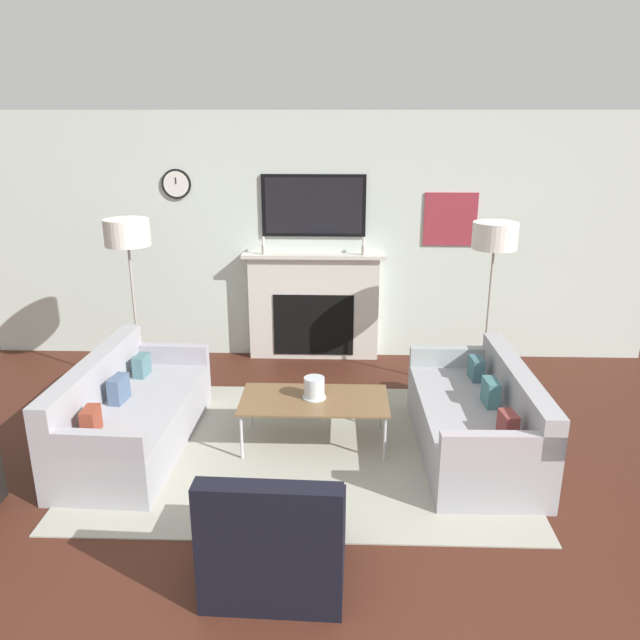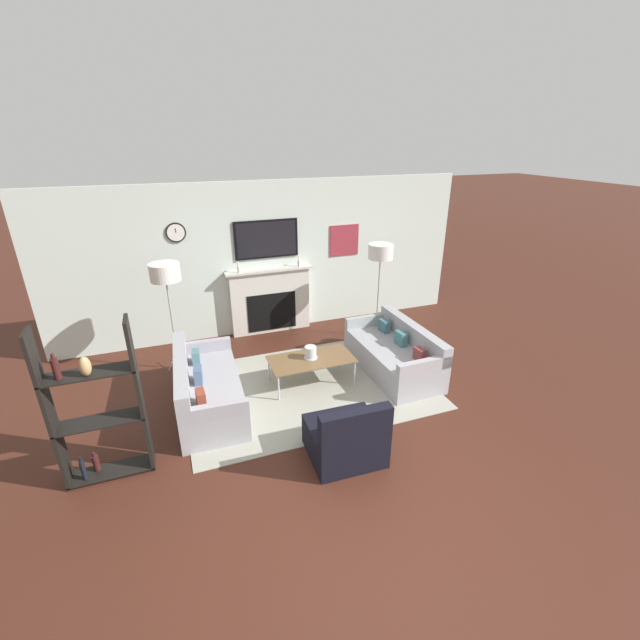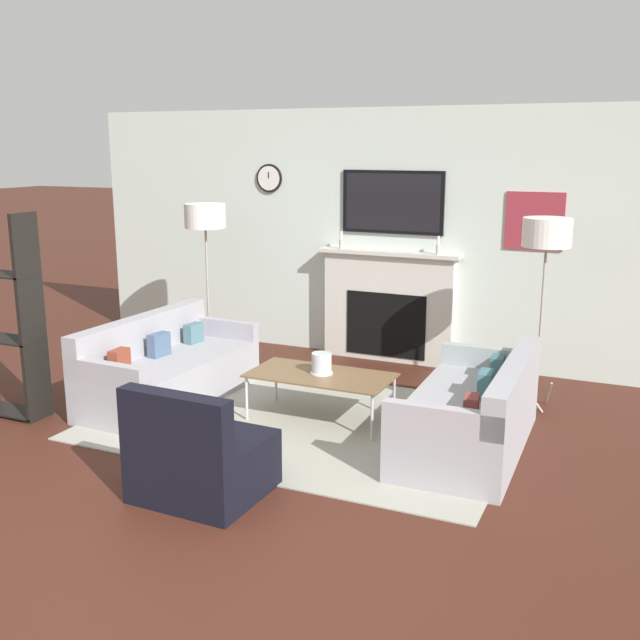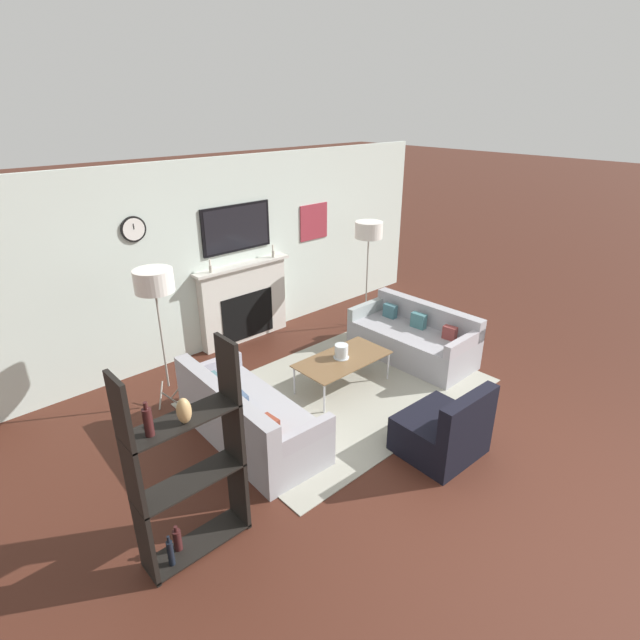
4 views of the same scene
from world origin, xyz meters
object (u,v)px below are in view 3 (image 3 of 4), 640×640
object	(u,v)px
floor_lamp_left	(205,218)
floor_lamp_right	(547,235)
coffee_table	(320,377)
couch_right	(473,416)
couch_left	(167,371)
armchair	(200,459)
hurricane_candle	(322,365)

from	to	relation	value
floor_lamp_left	floor_lamp_right	world-z (taller)	floor_lamp_left
coffee_table	floor_lamp_right	distance (m)	2.30
couch_right	floor_lamp_right	size ratio (longest dim) A/B	1.02
couch_left	coffee_table	xyz separation A→B (m)	(1.52, 0.09, 0.11)
armchair	hurricane_candle	world-z (taller)	armchair
couch_right	coffee_table	world-z (taller)	couch_right
couch_left	coffee_table	size ratio (longest dim) A/B	1.51
floor_lamp_left	floor_lamp_right	size ratio (longest dim) A/B	1.01
couch_left	floor_lamp_right	world-z (taller)	floor_lamp_right
couch_left	floor_lamp_left	bearing A→B (deg)	104.00
coffee_table	floor_lamp_left	distance (m)	2.44
hurricane_candle	coffee_table	bearing A→B (deg)	-87.59
couch_right	couch_left	bearing A→B (deg)	179.99
couch_right	floor_lamp_left	world-z (taller)	floor_lamp_left
floor_lamp_left	hurricane_candle	bearing A→B (deg)	-30.83
couch_left	floor_lamp_right	distance (m)	3.61
couch_left	couch_right	size ratio (longest dim) A/B	1.05
couch_right	floor_lamp_right	bearing A→B (deg)	75.70
coffee_table	floor_lamp_left	world-z (taller)	floor_lamp_left
armchair	floor_lamp_left	xyz separation A→B (m)	(-1.66, 2.74, 1.30)
couch_left	floor_lamp_left	size ratio (longest dim) A/B	1.07
couch_left	coffee_table	bearing A→B (deg)	3.43
couch_left	armchair	distance (m)	2.06
couch_left	floor_lamp_right	xyz separation A→B (m)	(3.16, 1.20, 1.28)
coffee_table	couch_left	bearing A→B (deg)	-176.57
armchair	hurricane_candle	distance (m)	1.68
hurricane_candle	floor_lamp_left	xyz separation A→B (m)	(-1.82, 1.08, 1.08)
coffee_table	floor_lamp_left	size ratio (longest dim) A/B	0.71
couch_right	armchair	world-z (taller)	armchair
coffee_table	floor_lamp_right	xyz separation A→B (m)	(1.64, 1.11, 1.17)
hurricane_candle	floor_lamp_left	size ratio (longest dim) A/B	0.11
armchair	hurricane_candle	xyz separation A→B (m)	(0.15, 1.66, 0.23)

